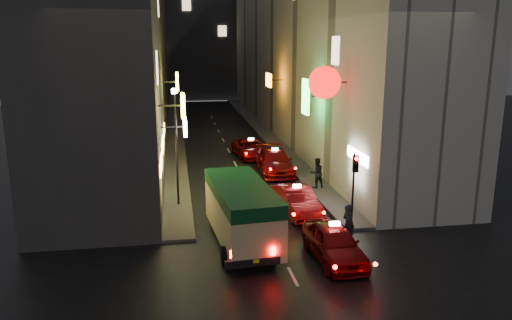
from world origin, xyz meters
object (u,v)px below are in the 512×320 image
minibus (241,207)px  lamp_post (176,139)px  taxi_near (334,240)px  traffic_light (355,174)px  pedestrian_crossing (348,223)px

minibus → lamp_post: (-2.70, 5.55, 2.00)m
lamp_post → minibus: bearing=-64.1°
taxi_near → traffic_light: (1.99, 3.25, 1.83)m
taxi_near → pedestrian_crossing: bearing=50.5°
pedestrian_crossing → minibus: bearing=58.8°
minibus → traffic_light: traffic_light is taller
pedestrian_crossing → traffic_light: (0.94, 1.97, 1.61)m
minibus → pedestrian_crossing: (4.57, -0.95, -0.65)m
traffic_light → lamp_post: bearing=151.1°
pedestrian_crossing → traffic_light: 2.71m
traffic_light → pedestrian_crossing: bearing=-115.4°
traffic_light → lamp_post: size_ratio=0.56×
taxi_near → pedestrian_crossing: 1.67m
traffic_light → lamp_post: (-8.20, 4.53, 1.04)m
traffic_light → lamp_post: lamp_post is taller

